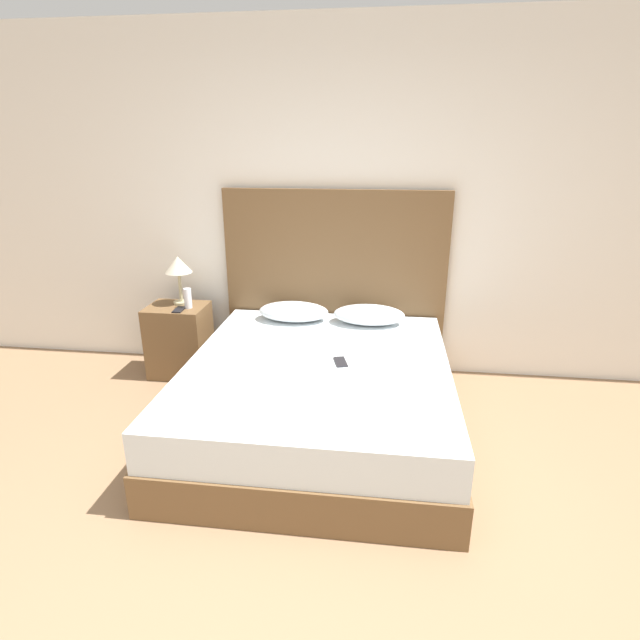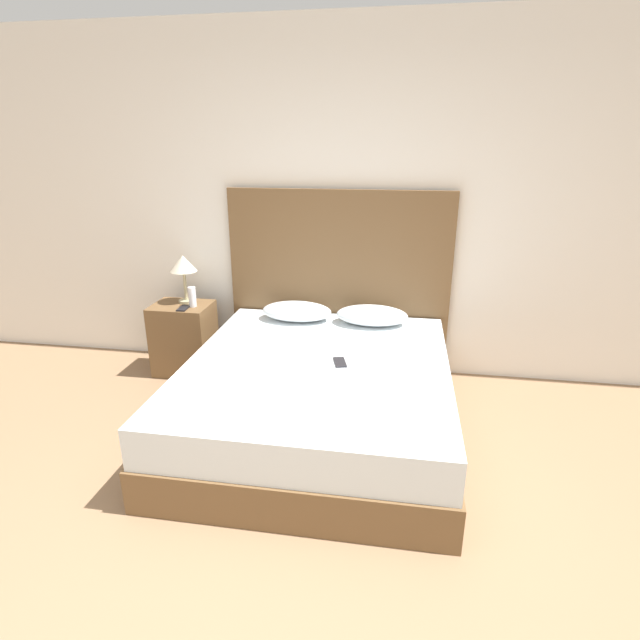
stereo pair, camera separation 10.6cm
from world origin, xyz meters
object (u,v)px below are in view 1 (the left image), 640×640
at_px(table_lamp, 178,267).
at_px(phone_on_nightstand, 179,310).
at_px(bed, 318,397).
at_px(phone_on_bed, 341,362).
at_px(nightstand, 180,340).

height_order(table_lamp, phone_on_nightstand, table_lamp).
relative_size(table_lamp, phone_on_nightstand, 2.54).
relative_size(bed, phone_on_bed, 11.96).
bearing_deg(table_lamp, phone_on_bed, -29.91).
bearing_deg(phone_on_bed, phone_on_nightstand, 154.82).
xyz_separation_m(phone_on_bed, table_lamp, (-1.37, 0.79, 0.39)).
bearing_deg(bed, table_lamp, 147.11).
xyz_separation_m(bed, phone_on_bed, (0.14, 0.00, 0.26)).
bearing_deg(phone_on_bed, bed, -178.26).
height_order(bed, table_lamp, table_lamp).
bearing_deg(nightstand, table_lamp, 76.49).
bearing_deg(phone_on_bed, table_lamp, 150.09).
xyz_separation_m(bed, table_lamp, (-1.23, 0.79, 0.65)).
relative_size(bed, table_lamp, 5.00).
bearing_deg(bed, phone_on_bed, 1.74).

